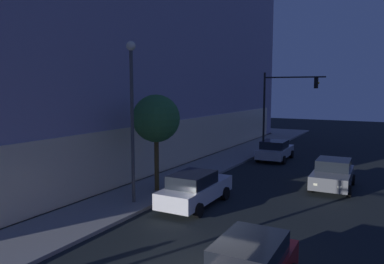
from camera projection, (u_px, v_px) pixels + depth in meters
modern_building at (86, 44)px, 32.29m from camera, size 38.84×22.27×18.93m
traffic_light_far_corner at (282, 98)px, 31.99m from camera, size 0.69×5.14×6.76m
street_lamp_sidewalk at (132, 102)px, 17.02m from camera, size 0.44×0.44×7.49m
sidewalk_tree at (156, 119)px, 19.18m from camera, size 2.48×2.48×5.05m
car_white at (195, 189)px, 17.38m from camera, size 4.78×2.04×1.62m
car_grey at (333, 174)px, 20.48m from camera, size 4.37×2.26×1.59m
car_silver at (275, 150)px, 28.58m from camera, size 4.43×2.29×1.55m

